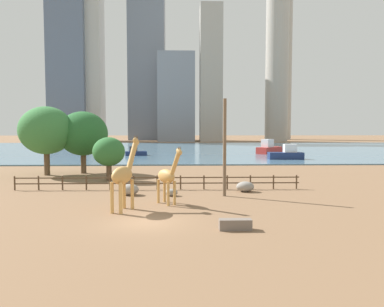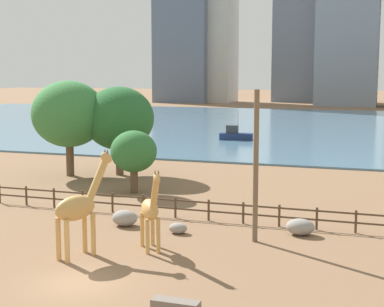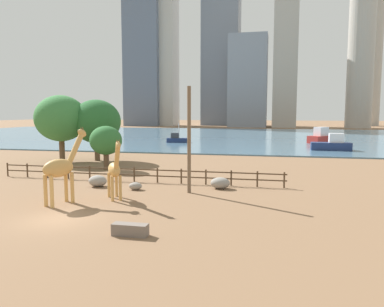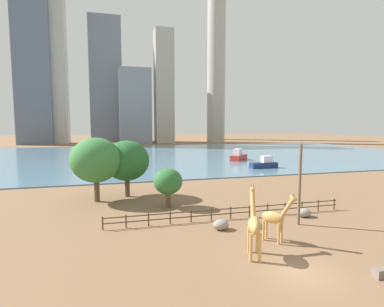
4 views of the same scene
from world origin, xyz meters
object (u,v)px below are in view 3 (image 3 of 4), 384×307
boat_tug (323,137)px  tree_center_broad (106,141)px  tree_right_tall (96,122)px  boat_ferry (332,144)px  boat_sailboat (177,139)px  boulder_near_fence (220,183)px  tree_left_large (61,119)px  giraffe_companion (61,168)px  boulder_small (98,181)px  giraffe_tall (115,170)px  feeding_trough (130,230)px  utility_pole (189,140)px  boulder_by_pole (135,186)px

boat_tug → tree_center_broad: bearing=-170.6°
tree_right_tall → boat_ferry: bearing=30.8°
boat_sailboat → boat_tug: 28.63m
boulder_near_fence → tree_right_tall: bearing=141.6°
tree_left_large → giraffe_companion: bearing=-58.4°
giraffe_companion → boat_ferry: (22.56, 39.87, -1.36)m
boat_ferry → boat_tug: boat_tug is taller
boulder_small → boat_ferry: 40.98m
boulder_near_fence → boat_tug: bearing=74.3°
giraffe_tall → boat_sailboat: size_ratio=0.98×
tree_right_tall → boat_tug: bearing=46.8°
tree_right_tall → boat_tug: tree_right_tall is taller
boulder_small → feeding_trough: size_ratio=0.84×
utility_pole → boat_tug: 51.89m
boulder_near_fence → tree_left_large: tree_left_large is taller
boulder_near_fence → boulder_by_pole: 6.77m
tree_right_tall → giraffe_companion: bearing=-68.9°
boulder_by_pole → tree_left_large: (-15.27, 14.34, 5.06)m
boulder_by_pole → boat_sailboat: boat_sailboat is taller
boat_tug → tree_right_tall: bearing=-180.0°
feeding_trough → tree_center_broad: 22.75m
utility_pole → boat_sailboat: size_ratio=1.81×
utility_pole → tree_right_tall: size_ratio=1.04×
tree_right_tall → tree_center_broad: bearing=-56.5°
boulder_by_pole → boat_sailboat: 44.82m
tree_center_broad → utility_pole: bearing=-40.0°
boulder_near_fence → giraffe_tall: bearing=-141.5°
boulder_near_fence → feeding_trough: boulder_near_fence is taller
tree_center_broad → boulder_small: bearing=-68.9°
boulder_by_pole → boulder_small: bearing=171.5°
utility_pole → boat_ferry: utility_pole is taller
feeding_trough → tree_left_large: bearing=127.5°
boulder_near_fence → boat_sailboat: 44.67m
utility_pole → tree_center_broad: (-11.32, 9.49, -0.93)m
feeding_trough → tree_right_tall: size_ratio=0.23×
boulder_near_fence → boat_ferry: (12.97, 32.55, 0.64)m
boulder_near_fence → boulder_by_pole: bearing=-163.7°
giraffe_companion → tree_right_tall: (-8.27, 21.48, 2.50)m
feeding_trough → tree_right_tall: 30.97m
tree_left_large → boat_tug: size_ratio=1.20×
boulder_near_fence → tree_left_large: size_ratio=0.19×
utility_pole → boulder_near_fence: bearing=44.3°
boulder_near_fence → boulder_small: boulder_small is taller
tree_right_tall → boat_sailboat: 28.45m
boulder_by_pole → boat_ferry: size_ratio=0.17×
giraffe_companion → feeding_trough: bearing=-105.9°
feeding_trough → boat_tug: (16.06, 59.84, 0.95)m
giraffe_tall → boulder_small: giraffe_tall is taller
boulder_by_pole → boat_ferry: boat_ferry is taller
boulder_near_fence → boulder_by_pole: boulder_near_fence is taller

